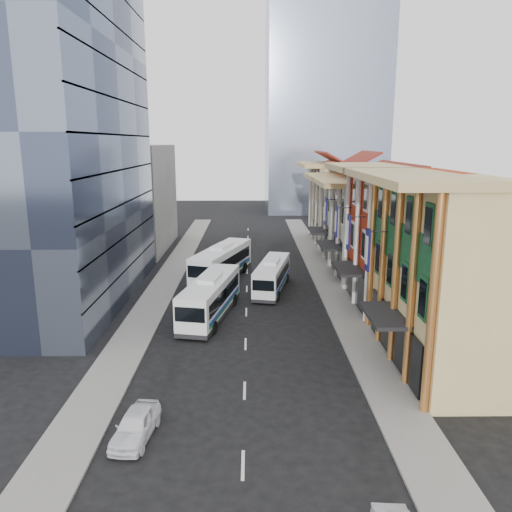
{
  "coord_description": "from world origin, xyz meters",
  "views": [
    {
      "loc": [
        0.36,
        -26.03,
        14.37
      ],
      "look_at": [
        0.89,
        18.56,
        4.17
      ],
      "focal_mm": 35.0,
      "sensor_mm": 36.0,
      "label": 1
    }
  ],
  "objects_px": {
    "office_tower": "(52,135)",
    "bus_left_far": "(222,262)",
    "bus_left_near": "(210,296)",
    "bus_right": "(272,275)",
    "shophouse_tan": "(461,275)",
    "sedan_left": "(136,425)"
  },
  "relations": [
    {
      "from": "bus_right",
      "to": "shophouse_tan",
      "type": "bearing_deg",
      "value": -43.48
    },
    {
      "from": "bus_left_far",
      "to": "bus_right",
      "type": "relative_size",
      "value": 1.21
    },
    {
      "from": "bus_left_near",
      "to": "sedan_left",
      "type": "bearing_deg",
      "value": -86.52
    },
    {
      "from": "bus_right",
      "to": "office_tower",
      "type": "bearing_deg",
      "value": -160.77
    },
    {
      "from": "office_tower",
      "to": "shophouse_tan",
      "type": "bearing_deg",
      "value": -24.3
    },
    {
      "from": "shophouse_tan",
      "to": "sedan_left",
      "type": "xyz_separation_m",
      "value": [
        -19.34,
        -8.79,
        -5.29
      ]
    },
    {
      "from": "shophouse_tan",
      "to": "office_tower",
      "type": "height_order",
      "value": "office_tower"
    },
    {
      "from": "bus_left_far",
      "to": "sedan_left",
      "type": "bearing_deg",
      "value": -76.87
    },
    {
      "from": "shophouse_tan",
      "to": "sedan_left",
      "type": "relative_size",
      "value": 3.37
    },
    {
      "from": "shophouse_tan",
      "to": "sedan_left",
      "type": "bearing_deg",
      "value": -155.55
    },
    {
      "from": "office_tower",
      "to": "bus_left_far",
      "type": "distance_m",
      "value": 20.53
    },
    {
      "from": "office_tower",
      "to": "bus_left_far",
      "type": "height_order",
      "value": "office_tower"
    },
    {
      "from": "shophouse_tan",
      "to": "bus_right",
      "type": "distance_m",
      "value": 20.64
    },
    {
      "from": "bus_left_far",
      "to": "office_tower",
      "type": "bearing_deg",
      "value": -136.65
    },
    {
      "from": "bus_left_near",
      "to": "shophouse_tan",
      "type": "bearing_deg",
      "value": -16.37
    },
    {
      "from": "bus_left_near",
      "to": "sedan_left",
      "type": "relative_size",
      "value": 2.7
    },
    {
      "from": "sedan_left",
      "to": "bus_left_far",
      "type": "bearing_deg",
      "value": 91.62
    },
    {
      "from": "office_tower",
      "to": "bus_right",
      "type": "height_order",
      "value": "office_tower"
    },
    {
      "from": "bus_left_near",
      "to": "bus_left_far",
      "type": "bearing_deg",
      "value": 99.68
    },
    {
      "from": "bus_left_near",
      "to": "bus_right",
      "type": "bearing_deg",
      "value": 65.75
    },
    {
      "from": "bus_right",
      "to": "bus_left_far",
      "type": "bearing_deg",
      "value": 153.16
    },
    {
      "from": "bus_left_near",
      "to": "bus_left_far",
      "type": "distance_m",
      "value": 11.87
    }
  ]
}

